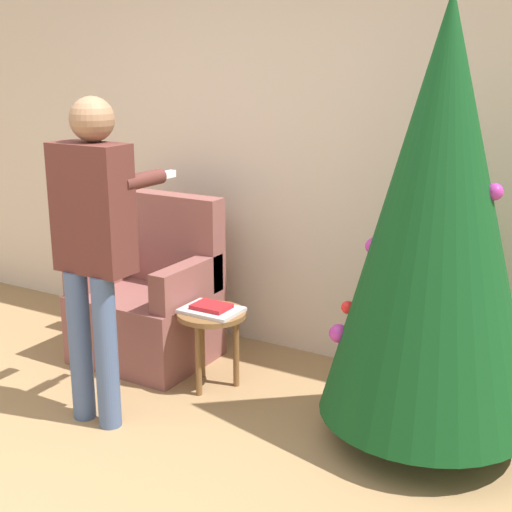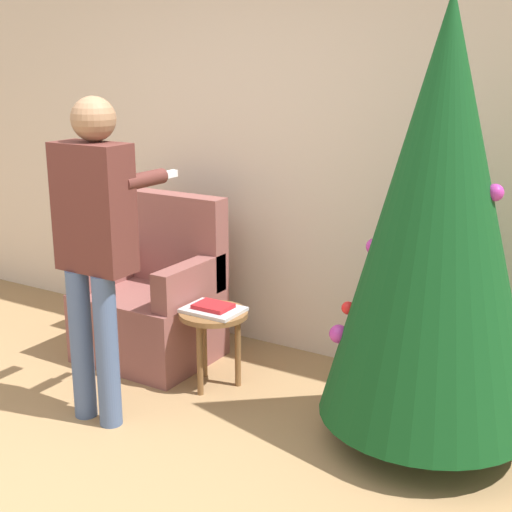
{
  "view_description": "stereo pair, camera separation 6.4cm",
  "coord_description": "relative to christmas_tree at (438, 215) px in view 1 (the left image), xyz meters",
  "views": [
    {
      "loc": [
        2.17,
        -1.75,
        1.88
      ],
      "look_at": [
        0.47,
        1.14,
        0.95
      ],
      "focal_mm": 50.0,
      "sensor_mm": 36.0,
      "label": 1
    },
    {
      "loc": [
        2.22,
        -1.71,
        1.88
      ],
      "look_at": [
        0.47,
        1.14,
        0.95
      ],
      "focal_mm": 50.0,
      "sensor_mm": 36.0,
      "label": 2
    }
  ],
  "objects": [
    {
      "name": "wall_back",
      "position": [
        -1.25,
        0.74,
        0.18
      ],
      "size": [
        8.0,
        0.06,
        2.7
      ],
      "color": "beige",
      "rests_on": "ground_plane"
    },
    {
      "name": "armchair",
      "position": [
        -1.86,
        0.13,
        -0.81
      ],
      "size": [
        0.8,
        0.67,
        1.04
      ],
      "color": "brown",
      "rests_on": "ground_plane"
    },
    {
      "name": "christmas_tree",
      "position": [
        0.0,
        0.0,
        0.0
      ],
      "size": [
        1.06,
        1.06,
        2.18
      ],
      "color": "brown",
      "rests_on": "ground_plane"
    },
    {
      "name": "person_standing",
      "position": [
        -1.56,
        -0.64,
        -0.15
      ],
      "size": [
        0.42,
        0.57,
        1.7
      ],
      "color": "#475B84",
      "rests_on": "ground_plane"
    },
    {
      "name": "book",
      "position": [
        -1.27,
        -0.03,
        -0.67
      ],
      "size": [
        0.21,
        0.16,
        0.02
      ],
      "color": "#B21E23",
      "rests_on": "laptop"
    },
    {
      "name": "laptop",
      "position": [
        -1.27,
        -0.03,
        -0.69
      ],
      "size": [
        0.33,
        0.25,
        0.02
      ],
      "color": "silver",
      "rests_on": "side_stool"
    },
    {
      "name": "side_stool",
      "position": [
        -1.27,
        -0.03,
        -0.78
      ],
      "size": [
        0.4,
        0.4,
        0.47
      ],
      "color": "brown",
      "rests_on": "ground_plane"
    }
  ]
}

